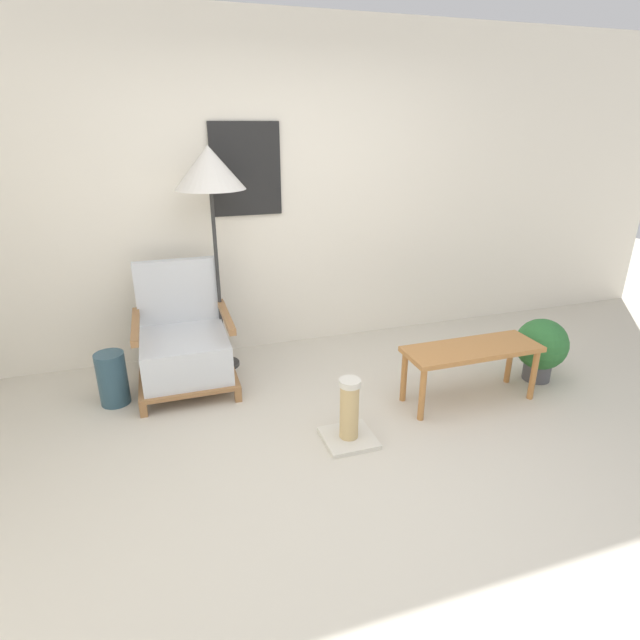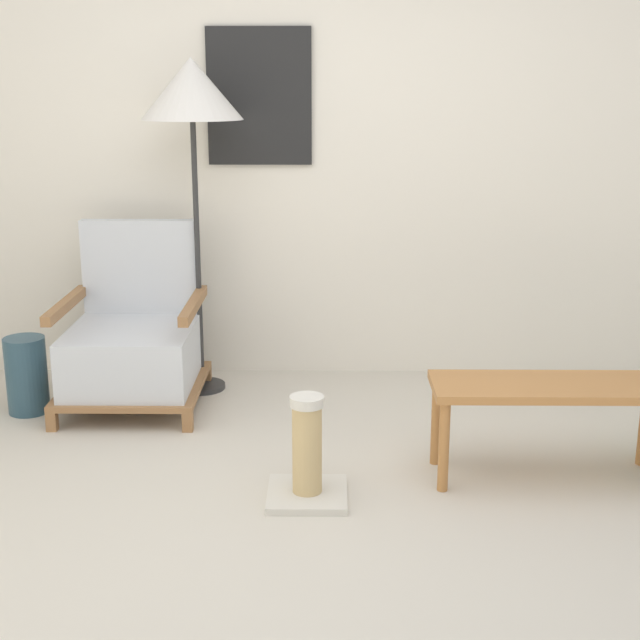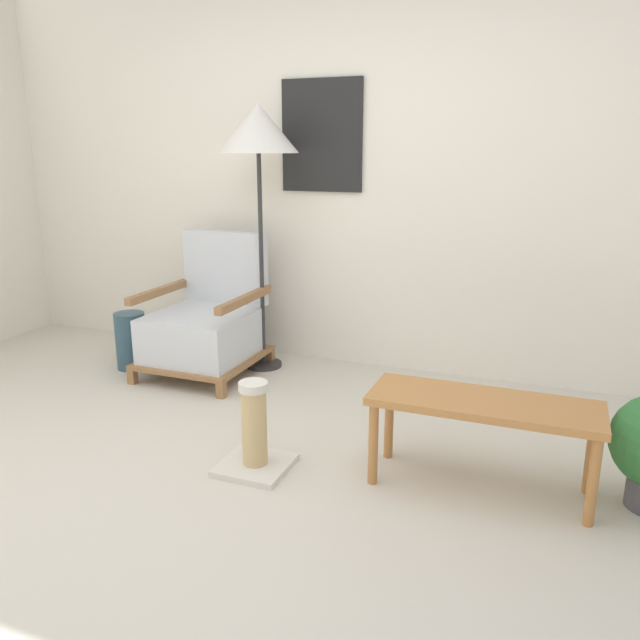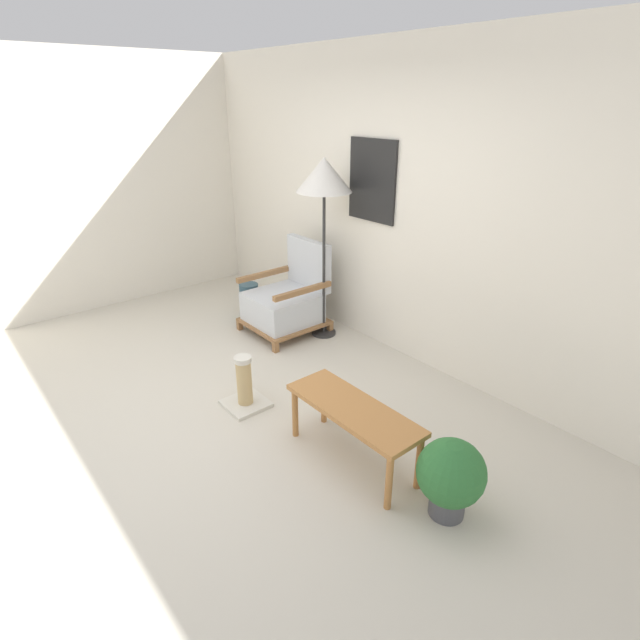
% 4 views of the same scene
% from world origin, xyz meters
% --- Properties ---
extents(ground_plane, '(14.00, 14.00, 0.00)m').
position_xyz_m(ground_plane, '(0.00, 0.00, 0.00)').
color(ground_plane, beige).
extents(wall_back, '(8.00, 0.09, 2.70)m').
position_xyz_m(wall_back, '(-0.00, 2.13, 1.35)').
color(wall_back, silver).
rests_on(wall_back, ground_plane).
extents(armchair, '(0.71, 0.74, 0.92)m').
position_xyz_m(armchair, '(-0.95, 1.55, 0.32)').
color(armchair, olive).
rests_on(armchair, ground_plane).
extents(floor_lamp, '(0.52, 0.52, 1.75)m').
position_xyz_m(floor_lamp, '(-0.64, 1.79, 1.55)').
color(floor_lamp, '#2D2D2D').
rests_on(floor_lamp, ground_plane).
extents(coffee_table, '(0.99, 0.35, 0.42)m').
position_xyz_m(coffee_table, '(0.98, 0.68, 0.36)').
color(coffee_table, '#B2753D').
rests_on(coffee_table, ground_plane).
extents(vase, '(0.21, 0.21, 0.39)m').
position_xyz_m(vase, '(-1.47, 1.42, 0.20)').
color(vase, '#2D4C5B').
rests_on(vase, ground_plane).
extents(scratching_post, '(0.32, 0.32, 0.44)m').
position_xyz_m(scratching_post, '(-0.03, 0.47, 0.16)').
color(scratching_post, beige).
rests_on(scratching_post, ground_plane).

